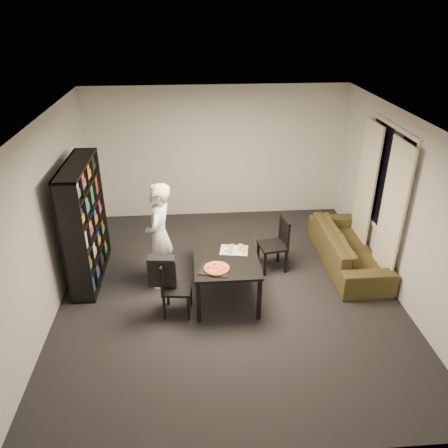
{
  "coord_description": "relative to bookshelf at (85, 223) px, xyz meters",
  "views": [
    {
      "loc": [
        -0.51,
        -5.45,
        3.99
      ],
      "look_at": [
        -0.06,
        0.21,
        1.05
      ],
      "focal_mm": 35.0,
      "sensor_mm": 36.0,
      "label": 1
    }
  ],
  "objects": [
    {
      "name": "curtain_right",
      "position": [
        4.56,
        0.52,
        0.2
      ],
      "size": [
        0.03,
        0.7,
        2.25
      ],
      "primitive_type": "cube",
      "color": "silver",
      "rests_on": "room"
    },
    {
      "name": "chair_right",
      "position": [
        3.0,
        -0.0,
        -0.44
      ],
      "size": [
        0.48,
        0.48,
        0.9
      ],
      "rotation": [
        0.0,
        0.0,
        -1.41
      ],
      "color": "black",
      "rests_on": "room"
    },
    {
      "name": "kitchen_towel",
      "position": [
        2.23,
        -0.56,
        -0.25
      ],
      "size": [
        0.45,
        0.37,
        0.01
      ],
      "primitive_type": "cube",
      "rotation": [
        0.0,
        0.0,
        -0.17
      ],
      "color": "silver",
      "rests_on": "dining_table"
    },
    {
      "name": "window_pane",
      "position": [
        4.64,
        -0.0,
        0.55
      ],
      "size": [
        0.02,
        1.4,
        1.6
      ],
      "primitive_type": "cube",
      "color": "black",
      "rests_on": "room"
    },
    {
      "name": "bookshelf",
      "position": [
        0.0,
        0.0,
        0.0
      ],
      "size": [
        0.35,
        1.5,
        1.9
      ],
      "primitive_type": "cube",
      "color": "black",
      "rests_on": "room"
    },
    {
      "name": "pizza_slices",
      "position": [
        2.27,
        -0.52,
        -0.24
      ],
      "size": [
        0.46,
        0.43,
        0.01
      ],
      "primitive_type": null,
      "rotation": [
        0.0,
        0.0,
        0.4
      ],
      "color": "gold",
      "rests_on": "dining_table"
    },
    {
      "name": "curtain_left",
      "position": [
        4.56,
        -0.52,
        0.2
      ],
      "size": [
        0.03,
        0.7,
        2.25
      ],
      "primitive_type": "cube",
      "color": "silver",
      "rests_on": "room"
    },
    {
      "name": "chair_left",
      "position": [
        1.31,
        -1.03,
        -0.47
      ],
      "size": [
        0.43,
        0.43,
        0.84
      ],
      "rotation": [
        0.0,
        0.0,
        1.46
      ],
      "color": "black",
      "rests_on": "room"
    },
    {
      "name": "baking_tray",
      "position": [
        1.92,
        -1.05,
        -0.25
      ],
      "size": [
        0.47,
        0.42,
        0.01
      ],
      "primitive_type": "cube",
      "rotation": [
        0.0,
        0.0,
        -0.27
      ],
      "color": "black",
      "rests_on": "dining_table"
    },
    {
      "name": "window_frame",
      "position": [
        4.64,
        -0.0,
        0.55
      ],
      "size": [
        0.03,
        1.52,
        1.72
      ],
      "primitive_type": "cube",
      "color": "white",
      "rests_on": "room"
    },
    {
      "name": "person",
      "position": [
        1.14,
        -0.3,
        -0.11
      ],
      "size": [
        0.51,
        0.67,
        1.67
      ],
      "primitive_type": "imported",
      "rotation": [
        0.0,
        0.0,
        -1.76
      ],
      "color": "silver",
      "rests_on": "room"
    },
    {
      "name": "pepperoni_pizza",
      "position": [
        1.95,
        -1.06,
        -0.23
      ],
      "size": [
        0.35,
        0.35,
        0.03
      ],
      "rotation": [
        0.0,
        0.0,
        0.14
      ],
      "color": "#AA6731",
      "rests_on": "dining_table"
    },
    {
      "name": "room",
      "position": [
        2.16,
        -0.6,
        0.35
      ],
      "size": [
        5.01,
        5.51,
        2.61
      ],
      "color": "black",
      "rests_on": "ground"
    },
    {
      "name": "dining_table",
      "position": [
        2.1,
        -0.49,
        -0.32
      ],
      "size": [
        0.92,
        1.66,
        0.69
      ],
      "color": "black",
      "rests_on": "room"
    },
    {
      "name": "sofa",
      "position": [
        4.2,
        0.02,
        -0.65
      ],
      "size": [
        0.82,
        2.09,
        0.61
      ],
      "primitive_type": "imported",
      "rotation": [
        0.0,
        0.0,
        1.57
      ],
      "color": "#3C3518",
      "rests_on": "room"
    },
    {
      "name": "draped_jacket",
      "position": [
        1.2,
        -1.01,
        -0.26
      ],
      "size": [
        0.4,
        0.2,
        0.46
      ],
      "rotation": [
        0.0,
        0.0,
        1.46
      ],
      "color": "black",
      "rests_on": "chair_left"
    }
  ]
}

